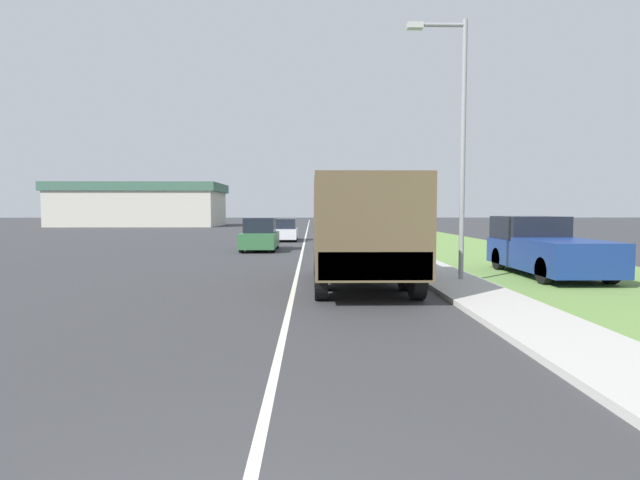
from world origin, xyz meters
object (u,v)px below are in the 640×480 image
object	(u,v)px
car_nearest_ahead	(260,236)
military_truck	(361,227)
car_second_ahead	(284,231)
lamp_post	(456,127)
pickup_truck	(545,248)

from	to	relation	value
car_nearest_ahead	military_truck	bearing A→B (deg)	-71.83
car_second_ahead	lamp_post	world-z (taller)	lamp_post
pickup_truck	lamp_post	distance (m)	5.15
car_second_ahead	lamp_post	distance (m)	20.86
lamp_post	pickup_truck	bearing A→B (deg)	25.65
military_truck	lamp_post	xyz separation A→B (m)	(2.73, 0.65, 2.80)
car_second_ahead	lamp_post	xyz separation A→B (m)	(5.97, -19.63, 3.75)
military_truck	pickup_truck	world-z (taller)	military_truck
military_truck	lamp_post	bearing A→B (deg)	13.37
military_truck	car_nearest_ahead	distance (m)	12.89
military_truck	lamp_post	world-z (taller)	lamp_post
military_truck	pickup_truck	distance (m)	6.55
car_second_ahead	lamp_post	bearing A→B (deg)	-73.08
car_nearest_ahead	pickup_truck	bearing A→B (deg)	-44.55
car_nearest_ahead	car_second_ahead	bearing A→B (deg)	84.55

